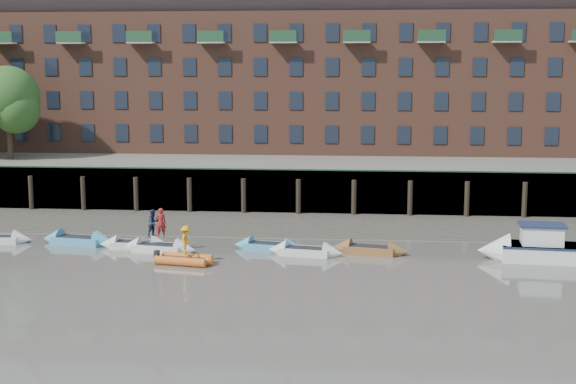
# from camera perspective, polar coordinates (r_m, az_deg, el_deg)

# --- Properties ---
(ground) EXTENTS (220.00, 220.00, 0.00)m
(ground) POSITION_cam_1_polar(r_m,az_deg,el_deg) (37.32, -4.96, -7.67)
(ground) COLOR #5C574F
(ground) RESTS_ON ground
(foreshore) EXTENTS (110.00, 8.00, 0.50)m
(foreshore) POSITION_cam_1_polar(r_m,az_deg,el_deg) (54.62, -1.66, -2.31)
(foreshore) COLOR #3D382F
(foreshore) RESTS_ON ground
(mud_band) EXTENTS (110.00, 1.60, 0.10)m
(mud_band) POSITION_cam_1_polar(r_m,az_deg,el_deg) (51.32, -2.11, -3.05)
(mud_band) COLOR #4C4336
(mud_band) RESTS_ON ground
(river_wall) EXTENTS (110.00, 1.23, 3.30)m
(river_wall) POSITION_cam_1_polar(r_m,az_deg,el_deg) (58.63, -1.16, 0.04)
(river_wall) COLOR #2D2A26
(river_wall) RESTS_ON ground
(bank_terrace) EXTENTS (110.00, 28.00, 3.20)m
(bank_terrace) POSITION_cam_1_polar(r_m,az_deg,el_deg) (72.05, 0.04, 1.71)
(bank_terrace) COLOR #5E594D
(bank_terrace) RESTS_ON ground
(apartment_terrace) EXTENTS (80.60, 15.56, 20.98)m
(apartment_terrace) POSITION_cam_1_polar(r_m,az_deg,el_deg) (72.51, 0.11, 10.65)
(apartment_terrace) COLOR brown
(apartment_terrace) RESTS_ON bank_terrace
(rowboat_1) EXTENTS (4.89, 2.13, 1.37)m
(rowboat_1) POSITION_cam_1_polar(r_m,az_deg,el_deg) (50.12, -14.70, -3.35)
(rowboat_1) COLOR #4594BD
(rowboat_1) RESTS_ON ground
(rowboat_2) EXTENTS (4.25, 1.34, 1.22)m
(rowboat_2) POSITION_cam_1_polar(r_m,az_deg,el_deg) (48.33, -10.83, -3.69)
(rowboat_2) COLOR silver
(rowboat_2) RESTS_ON ground
(rowboat_3) EXTENTS (4.70, 2.09, 1.32)m
(rowboat_3) POSITION_cam_1_polar(r_m,az_deg,el_deg) (47.14, -9.18, -3.95)
(rowboat_3) COLOR silver
(rowboat_3) RESTS_ON ground
(rowboat_4) EXTENTS (4.37, 2.04, 1.22)m
(rowboat_4) POSITION_cam_1_polar(r_m,az_deg,el_deg) (46.98, -1.43, -3.90)
(rowboat_4) COLOR #4594BD
(rowboat_4) RESTS_ON ground
(rowboat_5) EXTENTS (4.49, 1.94, 1.26)m
(rowboat_5) POSITION_cam_1_polar(r_m,az_deg,el_deg) (45.74, 1.23, -4.24)
(rowboat_5) COLOR silver
(rowboat_5) RESTS_ON ground
(rowboat_6) EXTENTS (4.63, 2.15, 1.30)m
(rowboat_6) POSITION_cam_1_polar(r_m,az_deg,el_deg) (46.34, 5.84, -4.11)
(rowboat_6) COLOR brown
(rowboat_6) RESTS_ON ground
(rib_tender) EXTENTS (3.27, 2.01, 0.55)m
(rib_tender) POSITION_cam_1_polar(r_m,az_deg,el_deg) (44.12, -7.25, -4.78)
(rib_tender) COLOR #CF5D1C
(rib_tender) RESTS_ON ground
(motor_launch) EXTENTS (6.56, 2.64, 2.64)m
(motor_launch) POSITION_cam_1_polar(r_m,az_deg,el_deg) (46.42, 16.76, -3.86)
(motor_launch) COLOR silver
(motor_launch) RESTS_ON ground
(person_rower_a) EXTENTS (0.73, 0.61, 1.72)m
(person_rower_a) POSITION_cam_1_polar(r_m,az_deg,el_deg) (46.71, -9.04, -2.17)
(person_rower_a) COLOR maroon
(person_rower_a) RESTS_ON rowboat_3
(person_rower_b) EXTENTS (0.93, 0.97, 1.58)m
(person_rower_b) POSITION_cam_1_polar(r_m,az_deg,el_deg) (47.06, -9.55, -2.18)
(person_rower_b) COLOR #19233F
(person_rower_b) RESTS_ON rowboat_3
(person_rib_crew) EXTENTS (0.61, 1.03, 1.58)m
(person_rib_crew) POSITION_cam_1_polar(r_m,az_deg,el_deg) (43.97, -7.27, -3.41)
(person_rib_crew) COLOR orange
(person_rib_crew) RESTS_ON rib_tender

